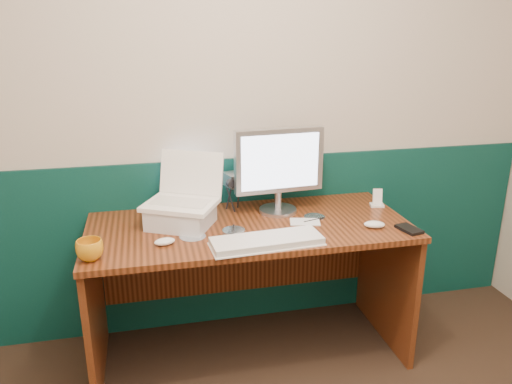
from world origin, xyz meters
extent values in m
cube|color=#C0B3A2|center=(0.00, 1.75, 1.25)|extent=(3.50, 0.04, 2.50)
cube|color=#072F30|center=(0.00, 1.74, 0.50)|extent=(3.48, 0.02, 1.00)
cube|color=#3A1A0A|center=(-0.02, 1.38, 0.38)|extent=(1.60, 0.70, 0.75)
cube|color=silver|center=(-0.36, 1.44, 0.80)|extent=(0.37, 0.35, 0.10)
cube|color=silver|center=(0.00, 1.12, 0.76)|extent=(0.51, 0.20, 0.03)
ellipsoid|color=white|center=(0.57, 1.20, 0.77)|extent=(0.11, 0.09, 0.03)
ellipsoid|color=white|center=(-0.45, 1.23, 0.77)|extent=(0.10, 0.07, 0.03)
imported|color=orange|center=(-0.76, 1.14, 0.80)|extent=(0.12, 0.12, 0.09)
cylinder|color=#B0B9C0|center=(-0.12, 1.28, 0.76)|extent=(0.11, 0.11, 0.02)
cylinder|color=silver|center=(-0.32, 1.29, 0.75)|extent=(0.13, 0.13, 0.00)
cylinder|color=#ACB2BC|center=(0.33, 1.41, 0.75)|extent=(0.11, 0.11, 0.00)
cylinder|color=black|center=(0.31, 1.36, 0.75)|extent=(0.12, 0.04, 0.01)
cube|color=silver|center=(0.26, 1.35, 0.75)|extent=(0.17, 0.13, 0.00)
cube|color=white|center=(0.72, 1.49, 0.76)|extent=(0.08, 0.07, 0.01)
cube|color=white|center=(0.72, 1.49, 0.81)|extent=(0.05, 0.04, 0.09)
cube|color=black|center=(0.72, 1.13, 0.76)|extent=(0.10, 0.14, 0.02)
camera|label=1|loc=(-0.50, -0.88, 1.69)|focal=35.00mm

